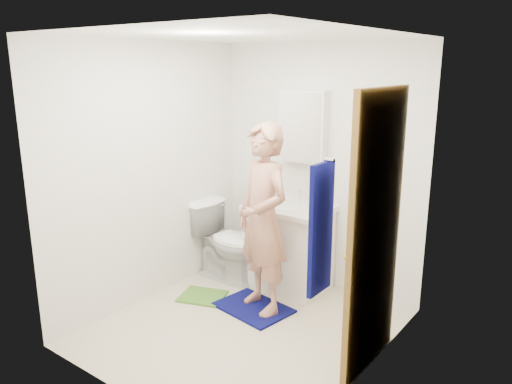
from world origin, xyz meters
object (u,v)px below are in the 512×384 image
Objects in this scene: towel at (321,229)px; toothbrush_cup at (323,203)px; soap_dispenser at (263,192)px; toilet at (228,241)px; man at (263,219)px; vanity_cabinet at (289,249)px; medicine_cabinet at (303,126)px.

towel reaches higher than toothbrush_cup.
toilet is at bearing -149.74° from soap_dispenser.
towel is at bearing -19.04° from man.
toilet is (-1.79, 1.27, -0.85)m from towel.
vanity_cabinet is at bearing 6.00° from soap_dispenser.
towel is 1.87m from toothbrush_cup.
medicine_cabinet is 5.66× the size of toothbrush_cup.
toothbrush_cup is 0.07× the size of man.
vanity_cabinet is at bearing 120.52° from man.
toothbrush_cup is (-0.88, 1.62, -0.35)m from towel.
man is at bearing -106.27° from toothbrush_cup.
soap_dispenser is 0.67m from man.
soap_dispenser is 0.12× the size of man.
towel is at bearing -44.48° from soap_dispenser.
toothbrush_cup is (0.91, 0.35, 0.49)m from toilet.
soap_dispenser is at bearing -58.44° from toilet.
medicine_cabinet reaches higher than toothbrush_cup.
towel is (1.18, -1.71, -0.35)m from medicine_cabinet.
medicine_cabinet is at bearing 162.70° from toothbrush_cup.
medicine_cabinet reaches higher than soap_dispenser.
vanity_cabinet is 0.60m from toothbrush_cup.
towel is 4.00× the size of soap_dispenser.
toothbrush_cup is at bearing 94.81° from man.
towel is 0.99× the size of toilet.
medicine_cabinet is 0.41× the size of man.
man reaches higher than toilet.
man is at bearing -80.55° from vanity_cabinet.
soap_dispenser is at bearing -139.46° from medicine_cabinet.
vanity_cabinet is 1.22m from medicine_cabinet.
toilet reaches higher than vanity_cabinet.
medicine_cabinet is 0.87× the size of towel.
medicine_cabinet is 0.87× the size of toilet.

